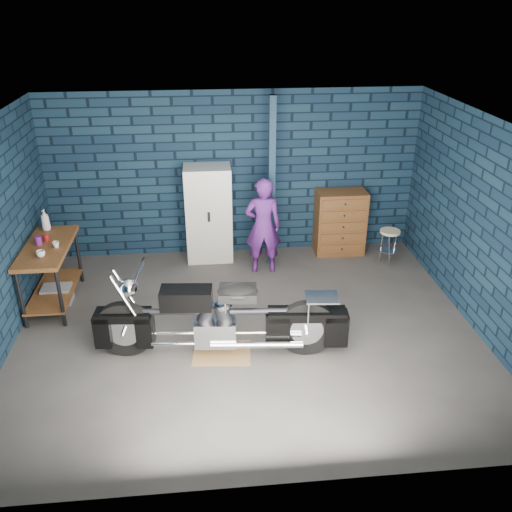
{
  "coord_description": "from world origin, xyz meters",
  "views": [
    {
      "loc": [
        -0.49,
        -5.97,
        4.06
      ],
      "look_at": [
        0.14,
        0.3,
        0.95
      ],
      "focal_mm": 38.0,
      "sensor_mm": 36.0,
      "label": 1
    }
  ],
  "objects": [
    {
      "name": "cup_b",
      "position": [
        -2.53,
        0.91,
        0.95
      ],
      "size": [
        0.1,
        0.1,
        0.08
      ],
      "primitive_type": "imported",
      "rotation": [
        0.0,
        0.0,
        0.2
      ],
      "color": "#BCAD8E",
      "rests_on": "workbench"
    },
    {
      "name": "mug_red",
      "position": [
        -2.71,
        1.14,
        0.96
      ],
      "size": [
        0.08,
        0.08,
        0.1
      ],
      "primitive_type": "cylinder",
      "rotation": [
        0.0,
        0.0,
        -0.1
      ],
      "color": "#A31518",
      "rests_on": "workbench"
    },
    {
      "name": "bottle",
      "position": [
        -2.8,
        1.54,
        1.07
      ],
      "size": [
        0.14,
        0.14,
        0.31
      ],
      "primitive_type": "imported",
      "rotation": [
        0.0,
        0.0,
        -0.13
      ],
      "color": "gray",
      "rests_on": "workbench"
    },
    {
      "name": "motorcycle",
      "position": [
        -0.36,
        -0.46,
        0.57
      ],
      "size": [
        2.66,
        0.93,
        1.15
      ],
      "primitive_type": null,
      "rotation": [
        0.0,
        0.0,
        -0.09
      ],
      "color": "black",
      "rests_on": "ground"
    },
    {
      "name": "drip_mat",
      "position": [
        -0.36,
        -0.46,
        0.0
      ],
      "size": [
        0.75,
        0.59,
        0.01
      ],
      "primitive_type": "cube",
      "rotation": [
        0.0,
        0.0,
        -0.09
      ],
      "color": "brown",
      "rests_on": "ground"
    },
    {
      "name": "support_post",
      "position": [
        0.55,
        1.95,
        1.35
      ],
      "size": [
        0.1,
        0.1,
        2.7
      ],
      "primitive_type": "cube",
      "color": "#132A3C",
      "rests_on": "ground"
    },
    {
      "name": "person",
      "position": [
        0.39,
        1.68,
        0.77
      ],
      "size": [
        0.58,
        0.39,
        1.54
      ],
      "primitive_type": "imported",
      "rotation": [
        0.0,
        0.0,
        3.11
      ],
      "color": "#561F75",
      "rests_on": "ground"
    },
    {
      "name": "cup_a",
      "position": [
        -2.66,
        0.64,
        0.95
      ],
      "size": [
        0.14,
        0.14,
        0.09
      ],
      "primitive_type": "imported",
      "rotation": [
        0.0,
        0.0,
        0.27
      ],
      "color": "#BCAD8E",
      "rests_on": "workbench"
    },
    {
      "name": "tool_chest",
      "position": [
        1.75,
        2.23,
        0.54
      ],
      "size": [
        0.82,
        0.45,
        1.09
      ],
      "primitive_type": "cube",
      "color": "brown",
      "rests_on": "ground"
    },
    {
      "name": "ground",
      "position": [
        0.0,
        0.0,
        0.0
      ],
      "size": [
        6.0,
        6.0,
        0.0
      ],
      "primitive_type": "plane",
      "color": "#474442",
      "rests_on": "ground"
    },
    {
      "name": "mug_purple",
      "position": [
        -2.78,
        1.02,
        0.97
      ],
      "size": [
        0.12,
        0.12,
        0.12
      ],
      "primitive_type": "cylinder",
      "rotation": [
        0.0,
        0.0,
        0.4
      ],
      "color": "#651A6A",
      "rests_on": "workbench"
    },
    {
      "name": "storage_bin",
      "position": [
        -2.66,
        1.0,
        0.12
      ],
      "size": [
        0.4,
        0.29,
        0.25
      ],
      "primitive_type": "cube",
      "color": "gray",
      "rests_on": "ground"
    },
    {
      "name": "workbench",
      "position": [
        -2.68,
        0.99,
        0.46
      ],
      "size": [
        0.6,
        1.4,
        0.91
      ],
      "primitive_type": "cube",
      "color": "brown",
      "rests_on": "ground"
    },
    {
      "name": "room_walls",
      "position": [
        0.0,
        0.55,
        1.9
      ],
      "size": [
        6.02,
        5.01,
        2.71
      ],
      "color": "#0E1E30",
      "rests_on": "ground"
    },
    {
      "name": "locker",
      "position": [
        -0.44,
        2.23,
        0.79
      ],
      "size": [
        0.74,
        0.53,
        1.58
      ],
      "primitive_type": "cube",
      "color": "silver",
      "rests_on": "ground"
    },
    {
      "name": "shop_stool",
      "position": [
        2.45,
        1.73,
        0.29
      ],
      "size": [
        0.41,
        0.41,
        0.59
      ],
      "primitive_type": null,
      "rotation": [
        0.0,
        0.0,
        0.33
      ],
      "color": "#BCAD8E",
      "rests_on": "ground"
    }
  ]
}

